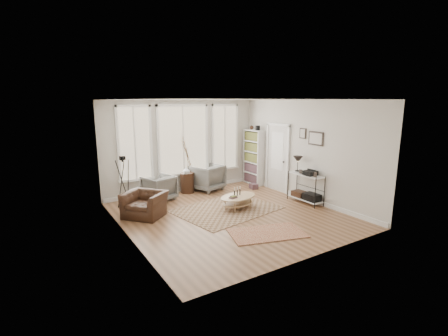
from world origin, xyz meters
TOP-DOWN VIEW (x-y plane):
  - room at (0.02, 0.03)m, footprint 5.50×5.54m
  - bay_window at (0.00, 2.71)m, footprint 4.14×0.12m
  - door at (2.57, 1.15)m, footprint 0.09×1.06m
  - bookcase at (2.44, 2.23)m, footprint 0.31×0.85m
  - low_shelf at (2.38, -0.30)m, footprint 0.38×1.08m
  - wall_art at (2.58, -0.27)m, footprint 0.04×0.88m
  - rug_main at (0.15, 0.39)m, footprint 2.92×2.39m
  - rug_runner at (0.04, -1.45)m, footprint 1.83×1.34m
  - coffee_table at (0.45, 0.28)m, footprint 1.25×0.94m
  - armchair_left at (-1.08, 2.15)m, footprint 0.99×1.01m
  - armchair_right at (0.66, 2.39)m, footprint 1.15×1.17m
  - side_table at (-0.02, 2.45)m, footprint 0.43×0.43m
  - vase at (-0.11, 2.31)m, footprint 0.27×0.27m
  - accent_chair at (-1.88, 1.04)m, footprint 1.29×1.27m
  - tripod_camera at (-2.12, 1.99)m, footprint 0.50×0.50m
  - book_stack_near at (2.05, 1.70)m, footprint 0.21×0.26m
  - book_stack_far at (2.05, 1.68)m, footprint 0.26×0.30m

SIDE VIEW (x-z plane):
  - rug_main at x=0.15m, z-range 0.00..0.01m
  - rug_runner at x=0.04m, z-range 0.01..0.02m
  - book_stack_far at x=2.05m, z-range 0.00..0.16m
  - book_stack_near at x=2.05m, z-range 0.00..0.17m
  - coffee_table at x=0.45m, z-range 0.02..0.54m
  - accent_chair at x=-1.88m, z-range 0.00..0.63m
  - armchair_left at x=-1.08m, z-range 0.00..0.74m
  - armchair_right at x=0.66m, z-range 0.00..0.84m
  - low_shelf at x=2.38m, z-range -0.14..1.16m
  - tripod_camera at x=-2.12m, z-range -0.06..1.37m
  - vase at x=-0.11m, z-range 0.64..0.86m
  - side_table at x=-0.02m, z-range -0.03..1.77m
  - bookcase at x=2.44m, z-range -0.07..1.99m
  - door at x=2.57m, z-range 0.01..2.23m
  - room at x=0.02m, z-range -0.02..2.88m
  - bay_window at x=0.00m, z-range 0.49..2.73m
  - wall_art at x=2.58m, z-range 1.66..2.10m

